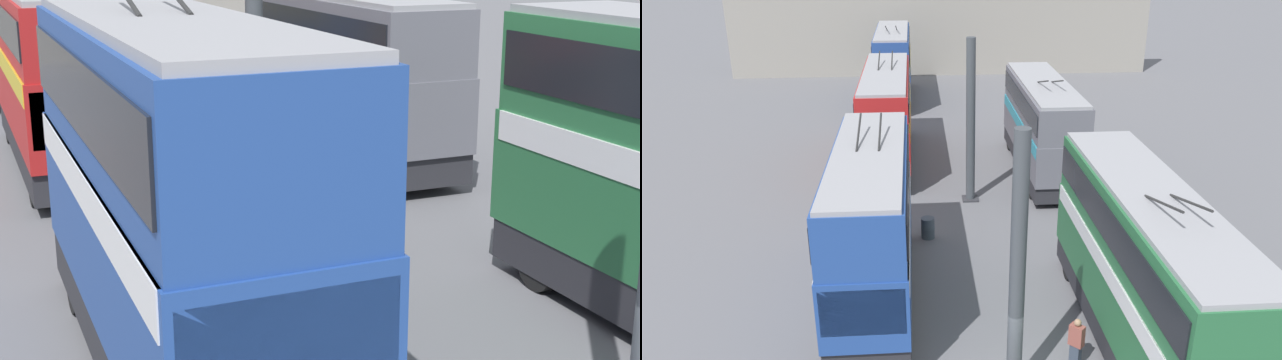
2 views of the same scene
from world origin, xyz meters
TOP-DOWN VIEW (x-y plane):
  - depot_back_wall at (41.54, 0.00)m, footprint 0.50×36.00m
  - support_column_near at (0.77, 0.00)m, footprint 0.75×0.75m
  - support_column_far at (14.04, 0.00)m, footprint 0.75×0.75m
  - bus_left_near at (2.41, -4.00)m, footprint 11.25×2.54m
  - bus_left_far at (17.48, -4.00)m, footprint 10.08×2.54m
  - bus_right_near at (5.90, 4.00)m, footprint 9.26×2.54m
  - bus_right_mid at (19.69, 4.00)m, footprint 10.52×2.54m
  - bus_right_far at (33.27, 4.00)m, footprint 9.97×2.54m
  - person_by_left_row at (1.70, -1.94)m, footprint 0.46×0.47m
  - oil_drum at (10.25, 2.09)m, footprint 0.58×0.58m

SIDE VIEW (x-z plane):
  - oil_drum at x=10.25m, z-range 0.00..0.88m
  - person_by_left_row at x=1.70m, z-range 0.04..1.66m
  - bus_left_far at x=17.48m, z-range 0.03..5.44m
  - bus_right_mid at x=19.69m, z-range 0.05..5.65m
  - bus_left_near at x=2.41m, z-range 0.05..5.82m
  - bus_right_far at x=33.27m, z-range 0.05..5.82m
  - bus_right_near at x=5.90m, z-range 0.06..5.99m
  - support_column_near at x=0.77m, z-range -0.12..7.45m
  - support_column_far at x=14.04m, z-range -0.12..7.45m
  - depot_back_wall at x=41.54m, z-range 0.00..8.84m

